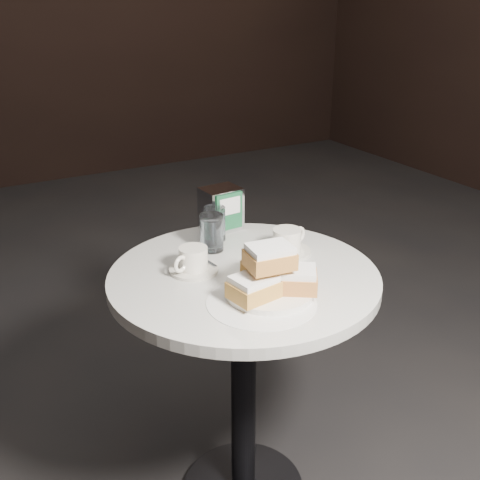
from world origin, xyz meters
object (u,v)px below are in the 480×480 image
beignet_plate (271,277)px  coffee_cup_left (193,261)px  napkin_dispenser (221,209)px  coffee_cup_right (287,243)px  water_glass_left (212,233)px  water_glass_right (215,224)px  cafe_table (244,339)px

beignet_plate → coffee_cup_left: beignet_plate is taller
napkin_dispenser → coffee_cup_right: bearing=-77.4°
water_glass_left → water_glass_right: (0.04, 0.06, -0.00)m
coffee_cup_right → water_glass_left: water_glass_left is taller
beignet_plate → napkin_dispenser: (0.10, 0.43, 0.01)m
coffee_cup_left → water_glass_right: 0.22m
coffee_cup_left → water_glass_left: size_ratio=1.59×
beignet_plate → coffee_cup_left: 0.24m
beignet_plate → coffee_cup_left: size_ratio=1.46×
cafe_table → water_glass_left: bearing=91.5°
napkin_dispenser → beignet_plate: bearing=-107.3°
water_glass_left → water_glass_right: size_ratio=1.06×
coffee_cup_right → water_glass_right: 0.22m
coffee_cup_right → napkin_dispenser: bearing=92.1°
beignet_plate → coffee_cup_right: beignet_plate is taller
coffee_cup_left → napkin_dispenser: napkin_dispenser is taller
coffee_cup_right → water_glass_right: (-0.13, 0.18, 0.02)m
beignet_plate → napkin_dispenser: bearing=77.3°
beignet_plate → coffee_cup_left: bearing=115.8°
coffee_cup_left → water_glass_left: (0.10, 0.10, 0.02)m
coffee_cup_right → water_glass_left: 0.21m
water_glass_right → napkin_dispenser: 0.08m
beignet_plate → water_glass_left: 0.31m
beignet_plate → napkin_dispenser: 0.45m
cafe_table → napkin_dispenser: (0.09, 0.30, 0.26)m
water_glass_right → beignet_plate: bearing=-96.8°
water_glass_left → cafe_table: bearing=-88.5°
cafe_table → coffee_cup_right: coffee_cup_right is taller
coffee_cup_right → napkin_dispenser: 0.26m
beignet_plate → water_glass_right: 0.37m
cafe_table → coffee_cup_right: 0.29m
coffee_cup_left → cafe_table: bearing=-56.4°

